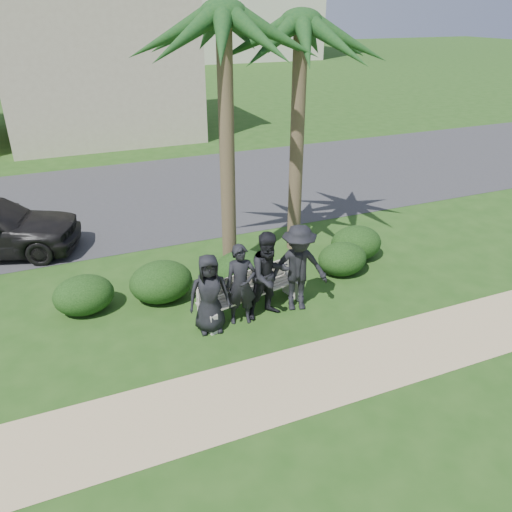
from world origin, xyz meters
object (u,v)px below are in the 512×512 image
at_px(man_d, 298,268).
at_px(palm_right, 301,26).
at_px(man_c, 269,275).
at_px(palm_left, 224,18).
at_px(man_a, 209,294).
at_px(park_bench, 252,295).
at_px(man_b, 241,285).

distance_m(man_d, palm_right, 5.07).
height_order(man_c, palm_left, palm_left).
xyz_separation_m(man_a, man_c, (1.21, 0.04, 0.11)).
height_order(man_a, palm_right, palm_right).
bearing_deg(man_c, park_bench, 124.12).
distance_m(park_bench, man_a, 1.11).
bearing_deg(palm_left, palm_right, 13.18).
bearing_deg(man_d, man_a, -162.87).
relative_size(man_d, palm_left, 0.29).
bearing_deg(palm_right, man_b, -132.86).
bearing_deg(man_a, man_d, 10.18).
distance_m(palm_left, palm_right, 1.91).
bearing_deg(man_d, man_c, -163.15).
bearing_deg(palm_left, man_b, -104.25).
relative_size(park_bench, man_a, 1.50).
xyz_separation_m(park_bench, palm_left, (0.21, 1.86, 4.92)).
height_order(man_b, palm_right, palm_right).
distance_m(man_c, man_d, 0.63).
xyz_separation_m(park_bench, man_b, (-0.34, -0.29, 0.46)).
bearing_deg(man_a, palm_right, 49.24).
xyz_separation_m(man_a, palm_left, (1.18, 2.19, 4.49)).
bearing_deg(palm_right, palm_left, -166.82).
bearing_deg(palm_right, man_a, -139.13).
relative_size(man_c, palm_left, 0.28).
relative_size(man_c, man_d, 0.98).
relative_size(man_b, man_d, 0.90).
xyz_separation_m(man_c, palm_left, (-0.03, 2.15, 4.38)).
distance_m(park_bench, man_d, 1.06).
relative_size(man_c, palm_right, 0.29).
height_order(park_bench, palm_left, palm_left).
bearing_deg(palm_left, man_d, -72.88).
xyz_separation_m(man_b, man_c, (0.58, 0.00, 0.08)).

